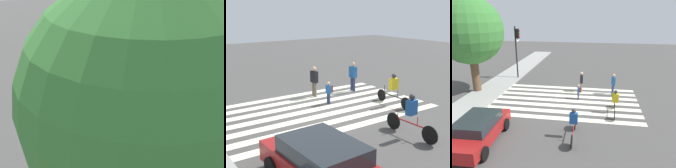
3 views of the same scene
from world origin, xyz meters
TOP-DOWN VIEW (x-y plane):
  - ground_plane at (0.00, 0.00)m, footprint 60.00×60.00m
  - crosswalk_stripes at (-0.00, 0.00)m, footprint 5.90×10.00m
  - pedestrian_adult_blue_shirt at (1.70, -3.31)m, footprint 0.48×0.26m
  - pedestrian_child_with_backpack at (0.43, -0.84)m, footprint 0.32×0.27m
  - pedestrian_adult_tall_backpack at (1.95, -0.90)m, footprint 0.47×0.25m
  - cyclist_far_lane at (-4.68, -1.05)m, footprint 2.41×0.40m
  - cyclist_near_curb at (-1.58, -3.25)m, footprint 2.35×0.41m
  - car_parked_silver_sedan at (-5.74, 3.42)m, footprint 4.18×2.00m

SIDE VIEW (x-z plane):
  - ground_plane at x=0.00m, z-range 0.00..0.00m
  - crosswalk_stripes at x=0.00m, z-range 0.00..0.01m
  - pedestrian_child_with_backpack at x=0.43m, z-range 0.10..1.21m
  - car_parked_silver_sedan at x=-5.74m, z-range 0.03..1.35m
  - cyclist_near_curb at x=-1.58m, z-range 0.07..1.64m
  - cyclist_far_lane at x=-4.68m, z-range 0.06..1.68m
  - pedestrian_adult_tall_backpack at x=1.95m, z-range 0.11..1.74m
  - pedestrian_adult_blue_shirt at x=1.70m, z-range 0.11..1.77m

